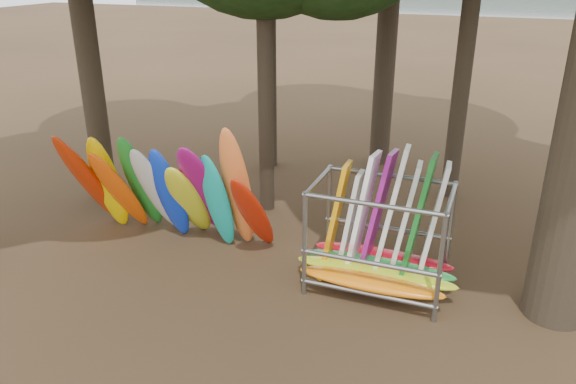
% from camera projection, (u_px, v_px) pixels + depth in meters
% --- Properties ---
extents(ground, '(120.00, 120.00, 0.00)m').
position_uv_depth(ground, '(270.00, 285.00, 11.14)').
color(ground, '#47331E').
rests_on(ground, ground).
extents(lake, '(160.00, 160.00, 0.00)m').
position_uv_depth(lake, '(478.00, 16.00, 62.76)').
color(lake, gray).
rests_on(lake, ground).
extents(kayak_row, '(4.84, 2.27, 3.12)m').
position_uv_depth(kayak_row, '(169.00, 192.00, 12.43)').
color(kayak_row, '#B02407').
rests_on(kayak_row, ground).
extents(storage_rack, '(3.16, 1.62, 2.89)m').
position_uv_depth(storage_rack, '(379.00, 241.00, 10.72)').
color(storage_rack, slate).
rests_on(storage_rack, ground).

